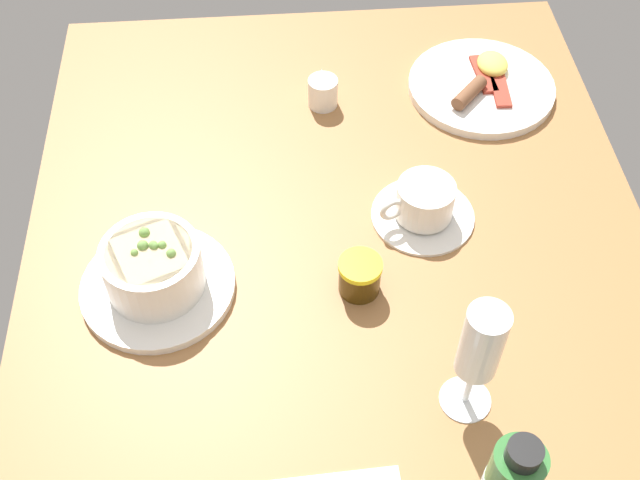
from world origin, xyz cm
name	(u,v)px	position (x,y,z in cm)	size (l,w,h in cm)	color
ground_plane	(342,268)	(0.00, 0.00, -1.50)	(110.00, 84.00, 3.00)	#9E6B3D
porridge_bowl	(154,271)	(2.72, -23.77, 3.82)	(19.59, 19.59, 8.81)	white
coffee_cup	(424,204)	(-6.68, 11.68, 2.65)	(14.15, 14.15, 6.01)	white
creamer_jug	(324,91)	(-31.01, 0.20, 2.43)	(5.47, 4.57, 5.28)	white
wine_glass	(480,348)	(21.28, 12.16, 11.43)	(5.99, 5.99, 17.47)	white
jam_jar	(360,276)	(4.58, 1.72, 2.60)	(5.55, 5.55, 5.13)	#432E0A
breakfast_plate	(482,85)	(-32.33, 25.29, 0.94)	(22.95, 22.95, 3.70)	white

